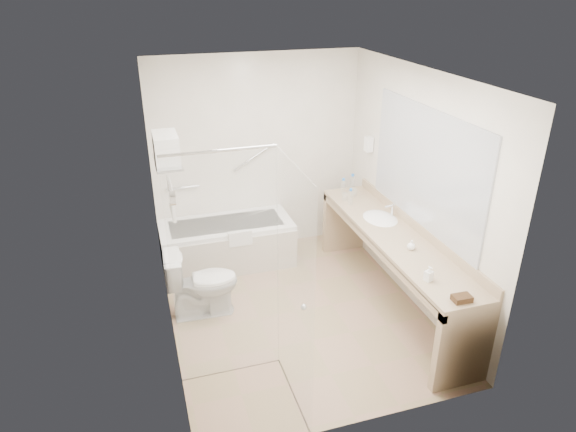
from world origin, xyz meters
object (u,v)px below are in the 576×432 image
object	(u,v)px
toilet	(202,283)
bathtub	(227,243)
amenity_basket	(462,298)
water_bottle_left	(350,197)
vanity_counter	(393,252)

from	to	relation	value
toilet	bathtub	bearing A→B (deg)	-22.74
toilet	amenity_basket	distance (m)	2.60
bathtub	toilet	world-z (taller)	toilet
bathtub	toilet	bearing A→B (deg)	-114.99
toilet	water_bottle_left	distance (m)	1.97
vanity_counter	water_bottle_left	size ratio (longest dim) A/B	13.69
toilet	amenity_basket	bearing A→B (deg)	-128.77
bathtub	water_bottle_left	distance (m)	1.63
water_bottle_left	amenity_basket	bearing A→B (deg)	-87.73
amenity_basket	water_bottle_left	xyz separation A→B (m)	(-0.08, 2.10, 0.06)
vanity_counter	amenity_basket	bearing A→B (deg)	-92.37
bathtub	amenity_basket	distance (m)	3.08
bathtub	vanity_counter	world-z (taller)	vanity_counter
amenity_basket	water_bottle_left	distance (m)	2.10
water_bottle_left	vanity_counter	bearing A→B (deg)	-80.99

